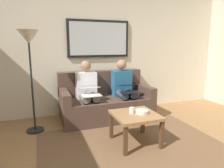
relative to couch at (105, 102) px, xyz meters
name	(u,v)px	position (x,y,z in m)	size (l,w,h in m)	color
wall_rear	(98,51)	(0.00, -0.48, 0.99)	(6.00, 0.12, 2.60)	beige
area_rug	(132,145)	(0.00, 1.27, -0.31)	(2.60, 1.80, 0.01)	brown
couch	(105,102)	(0.00, 0.00, 0.00)	(1.74, 0.90, 0.90)	#4C382D
framed_mirror	(99,39)	(0.00, -0.39, 1.24)	(1.30, 0.05, 0.76)	black
coffee_table	(135,118)	(-0.07, 1.22, 0.07)	(0.63, 0.63, 0.45)	olive
cup	(132,110)	(-0.03, 1.18, 0.18)	(0.07, 0.07, 0.09)	silver
bowl	(142,112)	(-0.17, 1.23, 0.16)	(0.19, 0.19, 0.05)	beige
person_left	(123,87)	(-0.37, 0.07, 0.30)	(0.38, 0.58, 1.14)	#235B84
laptop_black	(128,88)	(-0.37, 0.31, 0.31)	(0.35, 0.34, 0.15)	black
person_right	(87,89)	(0.37, 0.07, 0.30)	(0.38, 0.58, 1.14)	silver
laptop_white	(91,91)	(0.37, 0.32, 0.32)	(0.33, 0.35, 0.15)	white
standing_lamp	(29,49)	(1.32, 0.27, 1.06)	(0.32, 0.32, 1.66)	black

